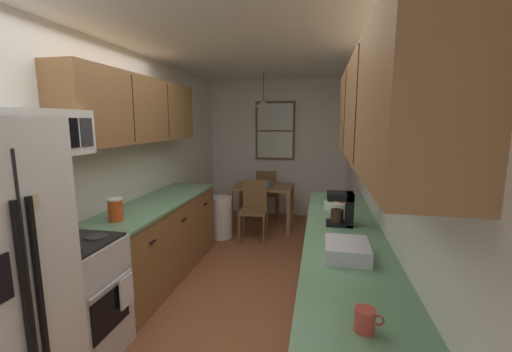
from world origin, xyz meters
name	(u,v)px	position (x,y,z in m)	size (l,w,h in m)	color
ground_plane	(249,274)	(0.00, 1.00, 0.00)	(12.00, 12.00, 0.00)	brown
wall_left	(139,164)	(-1.35, 1.00, 1.27)	(0.10, 9.00, 2.55)	white
wall_right	(375,171)	(1.35, 1.00, 1.27)	(0.10, 9.00, 2.55)	white
wall_back	(279,149)	(0.00, 3.65, 1.27)	(4.40, 0.10, 2.55)	white
ceiling_slab	(248,44)	(0.00, 1.00, 2.59)	(4.40, 9.00, 0.08)	white
stove_range	(72,300)	(-0.99, -0.60, 0.47)	(0.66, 0.59, 1.10)	silver
microwave_over_range	(41,133)	(-1.11, -0.60, 1.70)	(0.39, 0.61, 0.32)	white
counter_left	(160,239)	(-1.00, 0.76, 0.45)	(0.64, 2.13, 0.90)	olive
upper_cabinets_left	(139,110)	(-1.14, 0.71, 1.90)	(0.33, 2.21, 0.68)	olive
counter_right	(343,290)	(1.00, -0.02, 0.45)	(0.64, 3.20, 0.90)	olive
upper_cabinets_right	(373,109)	(1.14, -0.07, 1.87)	(0.33, 2.88, 0.74)	olive
dining_table	(263,192)	(-0.14, 2.74, 0.61)	(0.98, 0.72, 0.72)	olive
dining_chair_near	(254,207)	(-0.18, 2.17, 0.50)	(0.42, 0.42, 0.90)	brown
dining_chair_far	(267,192)	(-0.16, 3.31, 0.50)	(0.41, 0.41, 0.90)	brown
pendant_light	(263,104)	(-0.14, 2.74, 2.06)	(0.30, 0.30, 0.54)	black
back_window	(275,131)	(-0.06, 3.58, 1.61)	(0.74, 0.05, 1.08)	brown
trash_bin	(221,217)	(-0.70, 2.14, 0.32)	(0.36, 0.36, 0.64)	white
storage_canister	(115,210)	(-1.00, -0.01, 1.00)	(0.13, 0.13, 0.21)	#D84C19
dish_towel	(127,291)	(-0.64, -0.46, 0.50)	(0.02, 0.16, 0.24)	white
coffee_maker	(343,208)	(0.99, 0.26, 1.05)	(0.22, 0.18, 0.28)	black
mug_by_coffeemaker	(338,197)	(0.99, 1.12, 0.95)	(0.13, 0.09, 0.10)	white
mug_spare	(365,320)	(0.99, -1.21, 0.95)	(0.12, 0.09, 0.10)	#BF3F33
fruit_bowl	(336,204)	(0.96, 0.83, 0.94)	(0.25, 0.25, 0.09)	silver
dish_rack	(347,250)	(0.97, -0.43, 0.95)	(0.28, 0.34, 0.10)	silver
table_serving_bowl	(267,184)	(-0.07, 2.75, 0.75)	(0.19, 0.19, 0.06)	#4C7299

